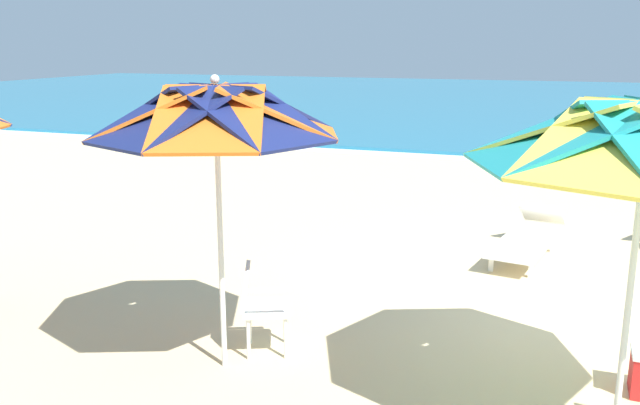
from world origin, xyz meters
TOP-DOWN VIEW (x-y plane):
  - ground_plane at (0.00, 0.00)m, footprint 80.00×80.00m
  - sea at (0.00, 28.44)m, footprint 80.00×36.00m
  - surf_foam at (0.00, 10.14)m, footprint 80.00×0.70m
  - beach_umbrella_1 at (-3.08, -2.33)m, footprint 2.21×2.21m
  - plastic_chair_1 at (-2.90, -1.93)m, footprint 0.60×0.58m
  - sun_lounger_1 at (-0.66, 2.06)m, footprint 0.99×2.22m

SIDE VIEW (x-z plane):
  - ground_plane at x=0.00m, z-range 0.00..0.00m
  - surf_foam at x=0.00m, z-range 0.00..0.01m
  - sea at x=0.00m, z-range 0.00..0.10m
  - sun_lounger_1 at x=-0.66m, z-range -0.03..0.59m
  - plastic_chair_1 at x=-2.90m, z-range 0.06..0.93m
  - beach_umbrella_1 at x=-3.08m, z-range 1.00..3.67m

